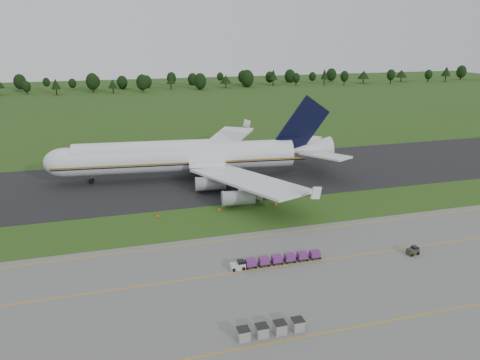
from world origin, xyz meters
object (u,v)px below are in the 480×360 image
object	(u,v)px
utility_cart	(413,251)
aircraft	(187,156)
baggage_train	(275,260)
uld_row	(271,329)
edge_markers	(219,210)

from	to	relation	value
utility_cart	aircraft	bearing A→B (deg)	118.58
baggage_train	uld_row	bearing A→B (deg)	-111.94
utility_cart	uld_row	size ratio (longest dim) A/B	0.25
baggage_train	edge_markers	bearing A→B (deg)	97.33
aircraft	baggage_train	bearing A→B (deg)	-83.77
aircraft	uld_row	size ratio (longest dim) A/B	8.49
baggage_train	utility_cart	size ratio (longest dim) A/B	7.19
aircraft	utility_cart	size ratio (longest dim) A/B	34.53
utility_cart	uld_row	world-z (taller)	uld_row
uld_row	edge_markers	bearing A→B (deg)	85.00
uld_row	utility_cart	bearing A→B (deg)	24.65
aircraft	utility_cart	world-z (taller)	aircraft
aircraft	uld_row	distance (m)	67.63
uld_row	edge_markers	world-z (taller)	uld_row
utility_cart	edge_markers	size ratio (longest dim) A/B	0.08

